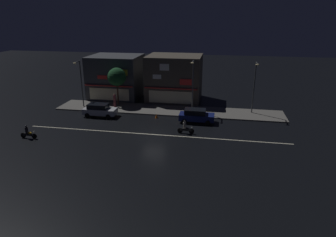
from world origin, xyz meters
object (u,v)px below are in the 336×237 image
object	(u,v)px
streetlamp_mid	(193,82)
motorcycle_following	(28,133)
streetlamp_west	(80,80)
parked_car_near_kerb	(196,116)
traffic_cone	(156,116)
motorcycle_lead	(185,128)
streetlamp_east	(254,83)
pedestrian_on_sidewalk	(115,101)
parked_car_trailing	(100,110)

from	to	relation	value
streetlamp_mid	motorcycle_following	world-z (taller)	streetlamp_mid
streetlamp_west	motorcycle_following	world-z (taller)	streetlamp_west
streetlamp_mid	parked_car_near_kerb	bearing A→B (deg)	-76.36
motorcycle_following	traffic_cone	bearing A→B (deg)	-150.92
motorcycle_lead	motorcycle_following	xyz separation A→B (m)	(-16.53, -4.43, 0.00)
streetlamp_east	motorcycle_lead	xyz separation A→B (m)	(-7.93, -8.43, -3.56)
parked_car_near_kerb	traffic_cone	bearing A→B (deg)	-7.40
parked_car_near_kerb	traffic_cone	distance (m)	5.28
streetlamp_east	pedestrian_on_sidewalk	xyz separation A→B (m)	(-19.04, -0.57, -3.14)
pedestrian_on_sidewalk	parked_car_trailing	size ratio (longest dim) A/B	0.46
streetlamp_west	motorcycle_following	distance (m)	12.04
parked_car_near_kerb	parked_car_trailing	xyz separation A→B (m)	(-12.67, 0.05, 0.00)
streetlamp_west	traffic_cone	xyz separation A→B (m)	(11.32, -2.50, -3.78)
motorcycle_lead	parked_car_trailing	bearing A→B (deg)	158.82
streetlamp_mid	motorcycle_following	xyz separation A→B (m)	(-16.48, -12.14, -3.61)
streetlamp_east	streetlamp_mid	bearing A→B (deg)	-174.78
streetlamp_mid	streetlamp_east	xyz separation A→B (m)	(7.98, 0.73, -0.05)
pedestrian_on_sidewalk	parked_car_near_kerb	world-z (taller)	pedestrian_on_sidewalk
parked_car_trailing	traffic_cone	xyz separation A→B (m)	(7.47, 0.62, -0.59)
parked_car_near_kerb	motorcycle_following	distance (m)	19.29
parked_car_trailing	motorcycle_following	bearing A→B (deg)	-119.42
parked_car_trailing	traffic_cone	distance (m)	7.52
pedestrian_on_sidewalk	parked_car_trailing	distance (m)	3.98
traffic_cone	streetlamp_east	bearing A→B (deg)	17.47
streetlamp_east	motorcycle_following	distance (m)	27.87
streetlamp_east	parked_car_trailing	xyz separation A→B (m)	(-19.73, -4.48, -3.33)
streetlamp_west	motorcycle_lead	xyz separation A→B (m)	(15.66, -7.08, -3.42)
parked_car_near_kerb	motorcycle_following	xyz separation A→B (m)	(-17.40, -8.33, -0.24)
streetlamp_west	streetlamp_east	distance (m)	23.62
parked_car_near_kerb	pedestrian_on_sidewalk	bearing A→B (deg)	-18.33
streetlamp_east	parked_car_trailing	world-z (taller)	streetlamp_east
parked_car_trailing	motorcycle_following	xyz separation A→B (m)	(-4.73, -8.38, -0.24)
streetlamp_east	streetlamp_west	bearing A→B (deg)	-176.71
traffic_cone	motorcycle_following	bearing A→B (deg)	-143.56
streetlamp_east	parked_car_trailing	distance (m)	20.51
streetlamp_east	pedestrian_on_sidewalk	distance (m)	19.30
streetlamp_mid	traffic_cone	xyz separation A→B (m)	(-4.28, -3.13, -3.97)
parked_car_trailing	motorcycle_lead	bearing A→B (deg)	-18.50
streetlamp_east	motorcycle_lead	distance (m)	12.11
streetlamp_mid	streetlamp_west	bearing A→B (deg)	-177.70
pedestrian_on_sidewalk	parked_car_near_kerb	distance (m)	12.62
parked_car_trailing	motorcycle_following	world-z (taller)	parked_car_trailing
motorcycle_lead	traffic_cone	bearing A→B (deg)	130.77
pedestrian_on_sidewalk	motorcycle_following	size ratio (longest dim) A/B	1.04
parked_car_near_kerb	parked_car_trailing	size ratio (longest dim) A/B	1.00
streetlamp_west	streetlamp_mid	size ratio (longest dim) A/B	0.95
streetlamp_mid	pedestrian_on_sidewalk	world-z (taller)	streetlamp_mid
streetlamp_mid	motorcycle_lead	distance (m)	8.51
motorcycle_following	pedestrian_on_sidewalk	bearing A→B (deg)	-121.16
streetlamp_mid	traffic_cone	size ratio (longest dim) A/B	12.62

